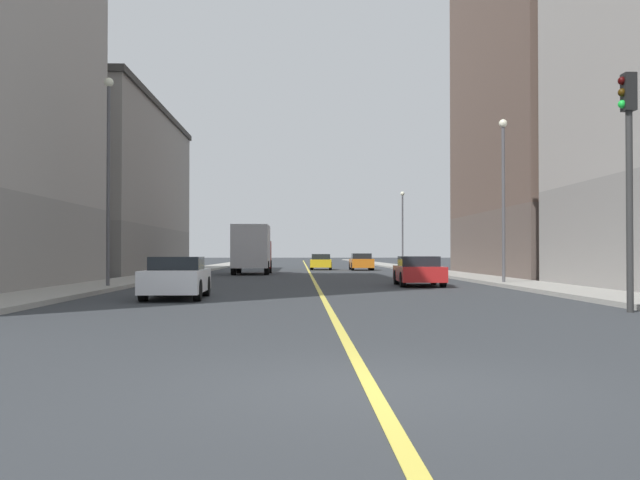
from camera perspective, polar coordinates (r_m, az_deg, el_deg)
The scene contains 15 objects.
ground_plane at distance 7.82m, azimuth 3.97°, elevation -11.41°, with size 400.00×400.00×0.00m, color #32363A.
sidewalk_left at distance 57.46m, azimuth 7.90°, elevation -2.32°, with size 2.54×168.00×0.15m, color #9E9B93.
sidewalk_right at distance 57.23m, azimuth -9.71°, elevation -2.32°, with size 2.54×168.00×0.15m, color #9E9B93.
lane_center_stripe at distance 56.68m, azimuth -0.89°, elevation -2.42°, with size 0.16×154.00×0.01m, color #E5D14C.
building_left_mid at distance 46.52m, azimuth 17.63°, elevation 11.93°, with size 8.76×18.42×23.54m.
building_right_midblock at distance 52.29m, azimuth -16.66°, elevation 3.71°, with size 8.76×23.94×11.32m.
traffic_light_left_near at distance 18.99m, azimuth 22.87°, elevation 6.01°, with size 0.40×0.32×5.69m.
street_lamp_left_near at distance 32.76m, azimuth 14.08°, elevation 4.32°, with size 0.36×0.36×7.05m.
street_lamp_right_near at distance 29.52m, azimuth -16.14°, elevation 5.91°, with size 0.36×0.36×8.03m.
street_lamp_left_far at distance 62.98m, azimuth 6.44°, elevation 1.49°, with size 0.36×0.36×6.50m.
car_red at distance 31.45m, azimuth 7.68°, elevation -2.42°, with size 1.98×4.34×1.26m.
car_white at distance 22.97m, azimuth -11.10°, elevation -2.92°, with size 1.87×4.18×1.29m.
car_orange at distance 59.27m, azimuth 3.23°, elevation -1.72°, with size 1.80×3.99×1.36m.
car_yellow at distance 60.67m, azimuth 0.09°, elevation -1.73°, with size 1.91×4.03×1.30m.
box_truck at distance 48.33m, azimuth -5.32°, elevation -0.69°, with size 2.39×6.77×3.19m.
Camera 1 is at (-0.75, -7.65, 1.41)m, focal length 41.13 mm.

